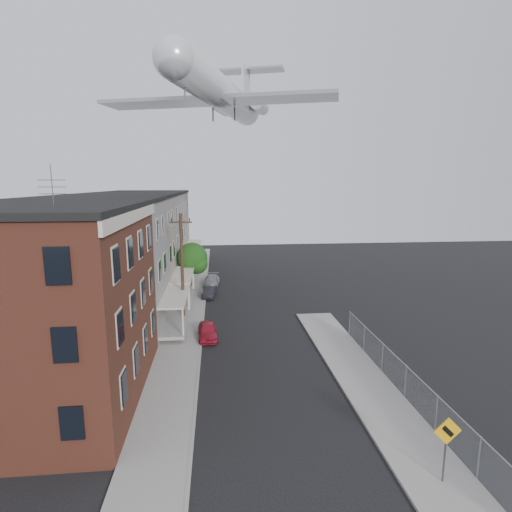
# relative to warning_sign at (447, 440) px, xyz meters

# --- Properties ---
(ground) EXTENTS (120.00, 120.00, 0.00)m
(ground) POSITION_rel_warning_sign_xyz_m (-5.60, 1.03, -1.88)
(ground) COLOR black
(ground) RESTS_ON ground
(sidewalk_left) EXTENTS (3.00, 62.00, 0.12)m
(sidewalk_left) POSITION_rel_warning_sign_xyz_m (-11.10, 25.03, -1.82)
(sidewalk_left) COLOR gray
(sidewalk_left) RESTS_ON ground
(sidewalk_right) EXTENTS (3.00, 26.00, 0.12)m
(sidewalk_right) POSITION_rel_warning_sign_xyz_m (-0.10, 7.03, -1.82)
(sidewalk_right) COLOR gray
(sidewalk_right) RESTS_ON ground
(curb_left) EXTENTS (0.15, 62.00, 0.14)m
(curb_left) POSITION_rel_warning_sign_xyz_m (-9.65, 25.03, -1.81)
(curb_left) COLOR gray
(curb_left) RESTS_ON ground
(curb_right) EXTENTS (0.15, 26.00, 0.14)m
(curb_right) POSITION_rel_warning_sign_xyz_m (-1.55, 7.03, -1.81)
(curb_right) COLOR gray
(curb_right) RESTS_ON ground
(corner_building) EXTENTS (10.31, 12.30, 12.15)m
(corner_building) POSITION_rel_warning_sign_xyz_m (-17.60, 8.03, 3.28)
(corner_building) COLOR #341510
(corner_building) RESTS_ON ground
(row_house_a) EXTENTS (11.98, 7.00, 10.30)m
(row_house_a) POSITION_rel_warning_sign_xyz_m (-17.56, 17.53, 3.25)
(row_house_a) COLOR slate
(row_house_a) RESTS_ON ground
(row_house_b) EXTENTS (11.98, 7.00, 10.30)m
(row_house_b) POSITION_rel_warning_sign_xyz_m (-17.56, 24.53, 3.25)
(row_house_b) COLOR #6B6155
(row_house_b) RESTS_ON ground
(row_house_c) EXTENTS (11.98, 7.00, 10.30)m
(row_house_c) POSITION_rel_warning_sign_xyz_m (-17.56, 31.53, 3.25)
(row_house_c) COLOR slate
(row_house_c) RESTS_ON ground
(row_house_d) EXTENTS (11.98, 7.00, 10.30)m
(row_house_d) POSITION_rel_warning_sign_xyz_m (-17.56, 38.53, 3.25)
(row_house_d) COLOR #6B6155
(row_house_d) RESTS_ON ground
(row_house_e) EXTENTS (11.98, 7.00, 10.30)m
(row_house_e) POSITION_rel_warning_sign_xyz_m (-17.56, 45.53, 3.25)
(row_house_e) COLOR slate
(row_house_e) RESTS_ON ground
(chainlink_fence) EXTENTS (0.06, 18.06, 1.90)m
(chainlink_fence) POSITION_rel_warning_sign_xyz_m (1.40, 6.03, -0.89)
(chainlink_fence) COLOR gray
(chainlink_fence) RESTS_ON ground
(warning_sign) EXTENTS (1.10, 0.11, 2.80)m
(warning_sign) POSITION_rel_warning_sign_xyz_m (0.00, 0.00, 0.00)
(warning_sign) COLOR #515156
(warning_sign) RESTS_ON ground
(utility_pole) EXTENTS (1.80, 0.26, 9.00)m
(utility_pole) POSITION_rel_warning_sign_xyz_m (-11.20, 19.03, 2.79)
(utility_pole) COLOR black
(utility_pole) RESTS_ON ground
(street_tree) EXTENTS (3.22, 3.20, 5.20)m
(street_tree) POSITION_rel_warning_sign_xyz_m (-10.87, 28.95, 1.57)
(street_tree) COLOR black
(street_tree) RESTS_ON ground
(car_near) EXTENTS (1.56, 3.44, 1.15)m
(car_near) POSITION_rel_warning_sign_xyz_m (-9.20, 15.54, -1.31)
(car_near) COLOR #A31528
(car_near) RESTS_ON ground
(car_mid) EXTENTS (1.55, 3.34, 1.06)m
(car_mid) POSITION_rel_warning_sign_xyz_m (-9.20, 26.59, -1.35)
(car_mid) COLOR black
(car_mid) RESTS_ON ground
(car_far) EXTENTS (1.94, 4.07, 1.15)m
(car_far) POSITION_rel_warning_sign_xyz_m (-9.06, 31.09, -1.31)
(car_far) COLOR gray
(car_far) RESTS_ON ground
(airplane) EXTENTS (21.33, 24.41, 7.07)m
(airplane) POSITION_rel_warning_sign_xyz_m (-7.63, 26.49, 17.55)
(airplane) COLOR silver
(airplane) RESTS_ON ground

